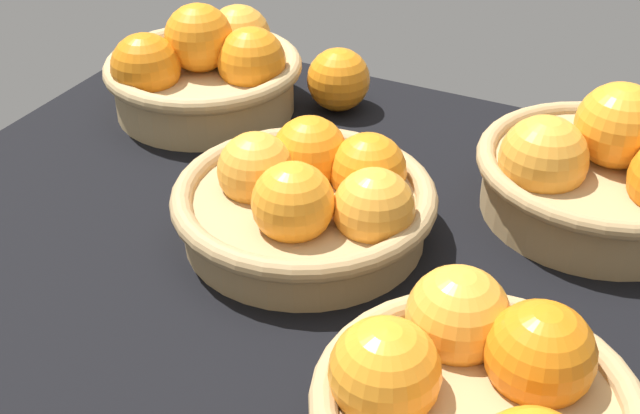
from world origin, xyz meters
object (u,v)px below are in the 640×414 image
object	(u,v)px
basket_far_left	(206,70)
basket_near_right	(476,406)
basket_center	(309,199)
basket_far_right	(603,173)
loose_orange_front_gap	(338,79)

from	to	relation	value
basket_far_left	basket_near_right	world-z (taller)	basket_far_left
basket_center	basket_far_right	size ratio (longest dim) A/B	1.03
basket_far_left	basket_near_right	xyz separation A→B (cm)	(44.15, -35.97, -0.37)
basket_far_left	basket_far_right	distance (cm)	46.12
basket_center	basket_far_right	distance (cm)	28.03
basket_center	basket_far_right	xyz separation A→B (cm)	(23.48, 15.29, 0.72)
basket_near_right	basket_center	bearing A→B (deg)	139.93
basket_far_left	basket_near_right	size ratio (longest dim) A/B	1.04
basket_far_right	loose_orange_front_gap	world-z (taller)	basket_far_right
basket_center	loose_orange_front_gap	world-z (taller)	basket_center
loose_orange_front_gap	basket_far_left	bearing A→B (deg)	-152.88
basket_center	loose_orange_front_gap	bearing A→B (deg)	109.42
basket_near_right	loose_orange_front_gap	size ratio (longest dim) A/B	2.98
basket_center	loose_orange_front_gap	xyz separation A→B (cm)	(-8.77, 24.89, -0.34)
basket_near_right	basket_far_right	bearing A→B (deg)	86.76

